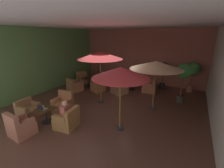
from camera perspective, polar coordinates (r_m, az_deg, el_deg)
ground_plane at (r=7.66m, az=-1.73°, el=-8.26°), size 9.03×9.54×0.02m
wall_back_brick at (r=11.31m, az=10.57°, el=10.17°), size 9.03×0.08×3.84m
wall_left_accent at (r=10.04m, az=-24.70°, el=7.95°), size 0.08×9.54×3.84m
wall_right_plain at (r=6.17m, az=36.80°, el=0.76°), size 0.08×9.54×3.84m
ceiling_slab at (r=6.91m, az=-2.05°, el=22.04°), size 9.03×9.54×0.06m
cafe_table_front_left at (r=6.67m, az=-23.86°, el=-9.91°), size 0.62×0.62×0.61m
armchair_front_left_north at (r=7.35m, az=-18.07°, el=-7.40°), size 0.82×0.80×0.93m
armchair_front_left_east at (r=7.45m, az=-29.15°, el=-8.87°), size 0.78×0.83×0.78m
armchair_front_left_south at (r=6.28m, az=-31.41°, el=-13.78°), size 0.75×0.74×0.92m
armchair_front_left_west at (r=6.12m, az=-16.63°, el=-12.89°), size 0.86×0.88×0.80m
cafe_table_front_right at (r=9.78m, az=7.72°, el=0.66°), size 0.81×0.81×0.61m
armchair_front_right_north at (r=10.88m, az=6.12°, el=1.37°), size 1.08×1.06×0.81m
armchair_front_right_east at (r=9.12m, az=2.62°, el=-1.81°), size 1.06×1.05×0.77m
armchair_front_right_south at (r=9.65m, az=14.19°, el=-1.12°), size 0.88×0.87×0.86m
cafe_table_mid_center at (r=10.35m, az=-8.83°, el=1.55°), size 0.85×0.85×0.61m
armchair_mid_center_north at (r=11.39m, az=-10.98°, el=1.91°), size 1.06×1.05×0.81m
armchair_mid_center_east at (r=9.85m, az=-14.08°, el=-0.80°), size 1.01×1.00×0.82m
armchair_mid_center_south at (r=9.51m, az=-5.18°, el=-0.93°), size 0.94×0.93×0.88m
armchair_mid_center_west at (r=10.92m, az=-3.65°, el=1.56°), size 0.94×0.95×0.81m
patio_umbrella_tall_red at (r=5.06m, az=3.28°, el=4.16°), size 1.98×1.98×2.36m
patio_umbrella_center_beige at (r=7.39m, az=-4.53°, el=10.69°), size 2.21×2.21×2.64m
patio_umbrella_near_wall at (r=6.92m, az=16.41°, el=6.83°), size 2.32×2.32×2.31m
potted_tree_left_corner at (r=12.32m, az=-5.15°, el=9.34°), size 0.87×0.87×2.08m
potted_tree_mid_left at (r=10.36m, az=28.27°, el=4.46°), size 0.84×0.84×1.88m
potted_tree_mid_right at (r=8.36m, az=25.50°, el=3.25°), size 0.75×0.75×2.06m
potted_tree_right_corner at (r=10.37m, az=18.97°, el=5.10°), size 0.59×0.59×1.76m
patron_blue_shirt at (r=5.94m, az=-17.28°, el=-9.29°), size 0.26×0.41×0.65m
iced_drink_cup at (r=6.63m, az=-24.83°, el=-7.84°), size 0.08×0.08×0.11m
open_laptop at (r=6.54m, az=-25.20°, el=-8.29°), size 0.32×0.24×0.20m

